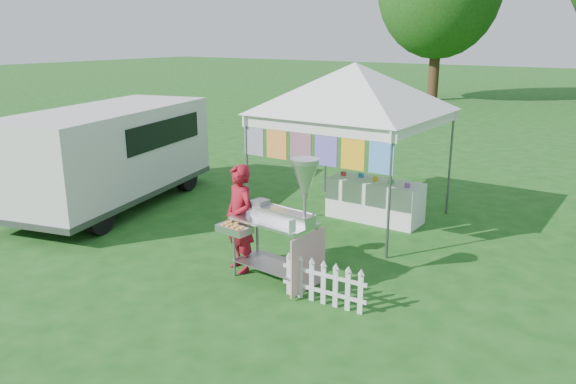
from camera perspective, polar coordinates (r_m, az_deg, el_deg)
The scene contains 7 objects.
ground at distance 8.33m, azimuth -5.27°, elevation -9.12°, with size 120.00×120.00×0.00m, color #184C15.
canopy_main at distance 10.49m, azimuth 6.84°, elevation 12.89°, with size 4.24×4.24×3.45m.
donut_cart at distance 7.83m, azimuth -0.37°, elevation -1.94°, with size 1.42×0.88×1.89m.
vendor at distance 8.45m, azimuth -4.94°, elevation -2.70°, with size 0.60×0.39×1.65m, color maroon.
cargo_van at distance 12.25m, azimuth -17.29°, elevation 3.81°, with size 3.13×5.26×2.05m.
picket_fence at distance 7.58m, azimuth 3.62°, elevation -9.32°, with size 1.26×0.08×0.56m.
display_table at distance 10.97m, azimuth 8.81°, elevation -0.83°, with size 1.80×0.70×0.78m, color white.
Camera 1 is at (4.86, -5.78, 3.50)m, focal length 35.00 mm.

